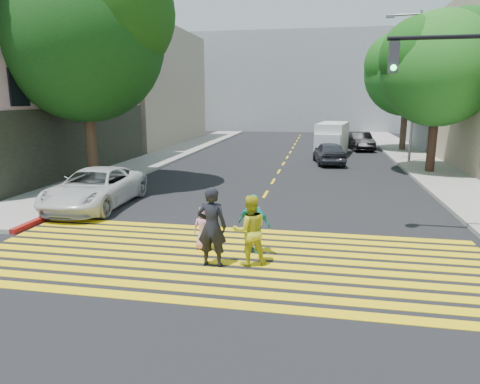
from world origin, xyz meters
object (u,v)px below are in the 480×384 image
(pedestrian_extra, at_px, (254,224))
(dark_car_parked, at_px, (360,141))
(tree_right_far, at_px, (409,68))
(white_sedan, at_px, (95,188))
(pedestrian_child, at_px, (204,228))
(pedestrian_woman, at_px, (250,230))
(dark_car_near, at_px, (329,153))
(pedestrian_man, at_px, (212,227))
(silver_car, at_px, (336,138))
(tree_right_near, at_px, (441,63))
(tree_left, at_px, (85,31))
(white_van, at_px, (332,140))

(pedestrian_extra, bearing_deg, dark_car_parked, -79.40)
(tree_right_far, relative_size, white_sedan, 1.77)
(pedestrian_child, distance_m, white_sedan, 6.55)
(pedestrian_extra, bearing_deg, white_sedan, -8.20)
(pedestrian_woman, height_order, dark_car_near, pedestrian_woman)
(pedestrian_man, distance_m, pedestrian_child, 1.28)
(pedestrian_woman, bearing_deg, pedestrian_extra, -110.01)
(pedestrian_woman, xyz_separation_m, silver_car, (3.01, 28.72, -0.29))
(white_sedan, distance_m, dark_car_parked, 23.77)
(silver_car, bearing_deg, dark_car_near, 91.72)
(pedestrian_woman, xyz_separation_m, dark_car_near, (2.20, 17.42, -0.17))
(tree_right_far, height_order, pedestrian_man, tree_right_far)
(dark_car_parked, bearing_deg, white_sedan, -127.22)
(pedestrian_woman, bearing_deg, dark_car_near, -118.53)
(tree_right_far, relative_size, pedestrian_woman, 5.22)
(tree_right_near, height_order, silver_car, tree_right_near)
(tree_left, height_order, pedestrian_child, tree_left)
(tree_left, height_order, pedestrian_woman, tree_left)
(tree_left, bearing_deg, pedestrian_child, -45.43)
(pedestrian_man, distance_m, dark_car_parked, 26.32)
(tree_right_near, height_order, tree_right_far, tree_right_far)
(pedestrian_child, height_order, silver_car, pedestrian_child)
(white_sedan, height_order, silver_car, white_sedan)
(pedestrian_child, relative_size, dark_car_near, 0.29)
(tree_right_far, height_order, pedestrian_woman, tree_right_far)
(white_sedan, bearing_deg, pedestrian_man, -41.77)
(silver_car, distance_m, dark_car_parked, 3.68)
(pedestrian_man, xyz_separation_m, white_van, (3.33, 21.96, 0.11))
(pedestrian_man, bearing_deg, tree_right_far, -108.85)
(tree_left, relative_size, white_sedan, 1.97)
(pedestrian_woman, distance_m, pedestrian_extra, 0.83)
(pedestrian_woman, relative_size, silver_car, 0.43)
(pedestrian_extra, xyz_separation_m, silver_car, (3.03, 27.89, -0.21))
(tree_right_far, height_order, white_van, tree_right_far)
(pedestrian_child, bearing_deg, tree_right_far, -117.95)
(silver_car, height_order, white_van, white_van)
(pedestrian_man, bearing_deg, white_van, -98.11)
(tree_right_far, bearing_deg, pedestrian_woman, -107.66)
(white_van, bearing_deg, pedestrian_woman, -86.98)
(tree_left, bearing_deg, tree_right_far, 44.93)
(pedestrian_extra, bearing_deg, dark_car_near, -76.06)
(dark_car_near, height_order, silver_car, dark_car_near)
(tree_right_near, relative_size, dark_car_near, 2.07)
(white_sedan, bearing_deg, pedestrian_child, -37.23)
(white_sedan, bearing_deg, pedestrian_woman, -36.48)
(tree_left, height_order, pedestrian_man, tree_left)
(pedestrian_woman, relative_size, dark_car_near, 0.42)
(pedestrian_child, xyz_separation_m, dark_car_near, (3.61, 16.54, 0.11))
(pedestrian_woman, bearing_deg, pedestrian_man, -7.09)
(pedestrian_man, distance_m, pedestrian_extra, 1.39)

